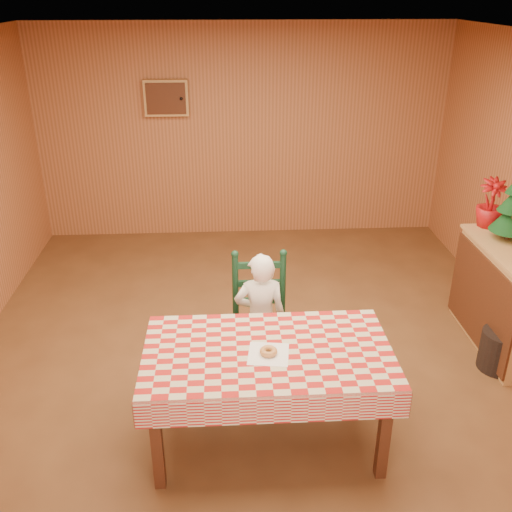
{
  "coord_description": "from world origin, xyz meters",
  "views": [
    {
      "loc": [
        -0.25,
        -3.99,
        2.93
      ],
      "look_at": [
        0.0,
        0.2,
        0.95
      ],
      "focal_mm": 40.0,
      "sensor_mm": 36.0,
      "label": 1
    }
  ],
  "objects_px": {
    "ladder_chair": "(260,321)",
    "seated_child": "(260,319)",
    "shelf_unit": "(509,299)",
    "dining_table": "(268,360)",
    "storage_bin": "(501,350)"
  },
  "relations": [
    {
      "from": "storage_bin",
      "to": "dining_table",
      "type": "bearing_deg",
      "value": -160.03
    },
    {
      "from": "ladder_chair",
      "to": "storage_bin",
      "type": "xyz_separation_m",
      "value": [
        2.03,
        -0.05,
        -0.33
      ]
    },
    {
      "from": "ladder_chair",
      "to": "seated_child",
      "type": "bearing_deg",
      "value": -90.0
    },
    {
      "from": "shelf_unit",
      "to": "dining_table",
      "type": "bearing_deg",
      "value": -153.78
    },
    {
      "from": "shelf_unit",
      "to": "storage_bin",
      "type": "height_order",
      "value": "shelf_unit"
    },
    {
      "from": "shelf_unit",
      "to": "seated_child",
      "type": "bearing_deg",
      "value": -170.85
    },
    {
      "from": "ladder_chair",
      "to": "shelf_unit",
      "type": "relative_size",
      "value": 0.87
    },
    {
      "from": "dining_table",
      "to": "storage_bin",
      "type": "relative_size",
      "value": 4.75
    },
    {
      "from": "ladder_chair",
      "to": "seated_child",
      "type": "height_order",
      "value": "seated_child"
    },
    {
      "from": "seated_child",
      "to": "dining_table",
      "type": "bearing_deg",
      "value": 90.0
    },
    {
      "from": "seated_child",
      "to": "storage_bin",
      "type": "bearing_deg",
      "value": -179.82
    },
    {
      "from": "dining_table",
      "to": "seated_child",
      "type": "height_order",
      "value": "seated_child"
    },
    {
      "from": "ladder_chair",
      "to": "seated_child",
      "type": "distance_m",
      "value": 0.08
    },
    {
      "from": "dining_table",
      "to": "storage_bin",
      "type": "xyz_separation_m",
      "value": [
        2.03,
        0.74,
        -0.51
      ]
    },
    {
      "from": "shelf_unit",
      "to": "storage_bin",
      "type": "bearing_deg",
      "value": -116.86
    }
  ]
}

